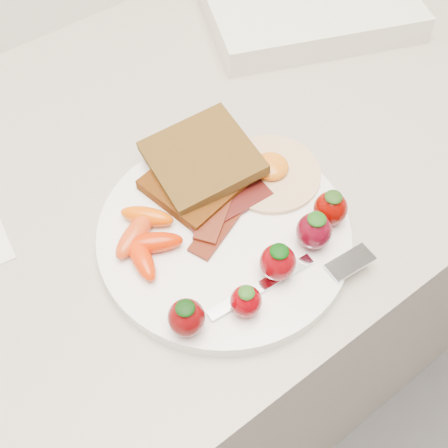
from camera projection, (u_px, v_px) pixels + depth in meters
counter at (168, 331)px, 1.03m from camera, size 2.00×0.60×0.90m
plate at (224, 234)px, 0.60m from camera, size 0.27×0.27×0.02m
toast_lower at (195, 183)px, 0.62m from camera, size 0.11×0.11×0.01m
toast_upper at (202, 158)px, 0.62m from camera, size 0.13×0.13×0.03m
fried_egg at (271, 171)px, 0.63m from camera, size 0.13×0.13×0.02m
bacon_strips at (224, 211)px, 0.60m from camera, size 0.12×0.09×0.01m
baby_carrots at (144, 238)px, 0.58m from camera, size 0.08×0.10×0.02m
strawberries at (277, 258)px, 0.55m from camera, size 0.23×0.06×0.05m
fork at (302, 275)px, 0.56m from camera, size 0.18×0.06×0.00m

